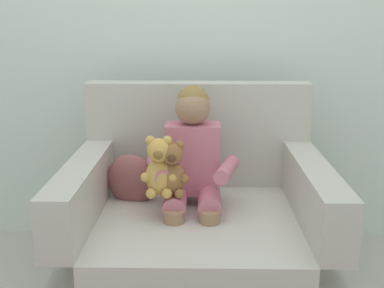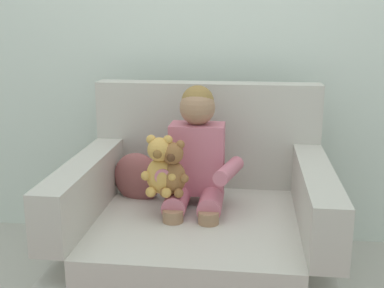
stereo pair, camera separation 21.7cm
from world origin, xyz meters
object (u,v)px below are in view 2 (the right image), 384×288
at_px(seated_child, 196,165).
at_px(armchair, 199,233).
at_px(throw_pillow, 138,178).
at_px(plush_brown, 173,169).
at_px(plush_honey, 160,167).

bearing_deg(seated_child, armchair, -65.55).
bearing_deg(throw_pillow, seated_child, -18.33).
distance_m(armchair, plush_brown, 0.37).
distance_m(seated_child, plush_brown, 0.17).
bearing_deg(plush_honey, throw_pillow, 112.51).
relative_size(armchair, plush_brown, 4.63).
bearing_deg(throw_pillow, plush_brown, -47.59).
xyz_separation_m(plush_honey, throw_pillow, (-0.16, 0.24, -0.14)).
bearing_deg(plush_honey, plush_brown, -9.19).
xyz_separation_m(plush_honey, plush_brown, (0.06, 0.00, -0.01)).
bearing_deg(seated_child, throw_pillow, 159.59).
bearing_deg(throw_pillow, armchair, -24.20).
distance_m(plush_brown, throw_pillow, 0.35).
bearing_deg(armchair, plush_brown, -140.49).
height_order(armchair, seated_child, seated_child).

